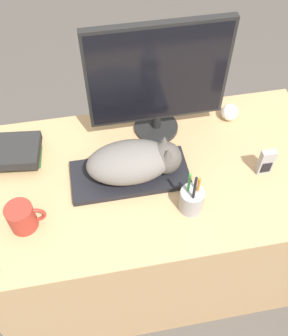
{
  "coord_description": "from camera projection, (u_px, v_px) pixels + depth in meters",
  "views": [
    {
      "loc": [
        -0.21,
        -0.5,
        1.94
      ],
      "look_at": [
        -0.05,
        0.34,
        0.83
      ],
      "focal_mm": 42.0,
      "sensor_mm": 36.0,
      "label": 1
    }
  ],
  "objects": [
    {
      "name": "ground_plane",
      "position": [
        167.0,
        330.0,
        1.86
      ],
      "size": [
        12.0,
        12.0,
        0.0
      ],
      "primitive_type": "plane",
      "color": "#4C4742"
    },
    {
      "name": "desk",
      "position": [
        154.0,
        224.0,
        1.77
      ],
      "size": [
        1.33,
        0.71,
        0.77
      ],
      "color": "tan",
      "rests_on": "ground_plane"
    },
    {
      "name": "keyboard",
      "position": [
        130.0,
        175.0,
        1.44
      ],
      "size": [
        0.43,
        0.19,
        0.02
      ],
      "color": "black",
      "rests_on": "desk"
    },
    {
      "name": "cat",
      "position": [
        137.0,
        161.0,
        1.39
      ],
      "size": [
        0.34,
        0.18,
        0.14
      ],
      "color": "#66605B",
      "rests_on": "keyboard"
    },
    {
      "name": "monitor",
      "position": [
        158.0,
        79.0,
        1.4
      ],
      "size": [
        0.52,
        0.18,
        0.48
      ],
      "color": "black",
      "rests_on": "desk"
    },
    {
      "name": "coffee_mug",
      "position": [
        22.0,
        217.0,
        1.29
      ],
      "size": [
        0.13,
        0.09,
        0.1
      ],
      "color": "#9E2D23",
      "rests_on": "desk"
    },
    {
      "name": "pen_cup",
      "position": [
        192.0,
        200.0,
        1.33
      ],
      "size": [
        0.08,
        0.08,
        0.2
      ],
      "color": "#939399",
      "rests_on": "desk"
    },
    {
      "name": "baseball",
      "position": [
        230.0,
        112.0,
        1.61
      ],
      "size": [
        0.07,
        0.07,
        0.07
      ],
      "color": "silver",
      "rests_on": "desk"
    },
    {
      "name": "phone",
      "position": [
        266.0,
        162.0,
        1.43
      ],
      "size": [
        0.05,
        0.03,
        0.11
      ],
      "color": "#99999E",
      "rests_on": "desk"
    },
    {
      "name": "book_stack",
      "position": [
        14.0,
        153.0,
        1.47
      ],
      "size": [
        0.21,
        0.18,
        0.07
      ],
      "color": "#2D6B38",
      "rests_on": "desk"
    }
  ]
}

